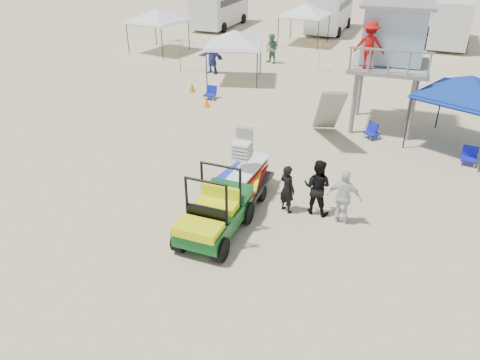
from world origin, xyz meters
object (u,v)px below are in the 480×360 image
at_px(lifeguard_tower, 391,39).
at_px(canopy_blue, 471,79).
at_px(utility_cart, 213,208).
at_px(surf_trailer, 244,173).
at_px(man_left, 287,189).

bearing_deg(lifeguard_tower, canopy_blue, -23.23).
distance_m(utility_cart, lifeguard_tower, 11.14).
height_order(surf_trailer, man_left, surf_trailer).
height_order(man_left, canopy_blue, canopy_blue).
bearing_deg(lifeguard_tower, utility_cart, -107.68).
relative_size(utility_cart, canopy_blue, 0.65).
xyz_separation_m(lifeguard_tower, canopy_blue, (3.12, -1.34, -0.93)).
distance_m(surf_trailer, canopy_blue, 9.38).
bearing_deg(lifeguard_tower, man_left, -102.01).
relative_size(surf_trailer, lifeguard_tower, 0.51).
relative_size(utility_cart, man_left, 1.70).
distance_m(man_left, lifeguard_tower, 8.92).
relative_size(man_left, canopy_blue, 0.38).
bearing_deg(man_left, utility_cart, 82.75).
relative_size(man_left, lifeguard_tower, 0.31).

